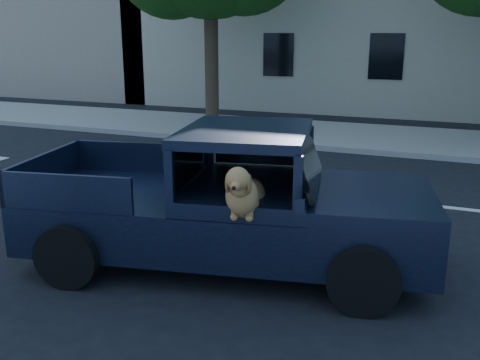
# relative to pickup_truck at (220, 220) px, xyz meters

# --- Properties ---
(ground) EXTENTS (120.00, 120.00, 0.00)m
(ground) POSITION_rel_pickup_truck_xyz_m (-0.69, 0.29, -0.63)
(ground) COLOR black
(ground) RESTS_ON ground
(far_sidewalk) EXTENTS (60.00, 4.00, 0.15)m
(far_sidewalk) POSITION_rel_pickup_truck_xyz_m (-0.69, 9.49, -0.55)
(far_sidewalk) COLOR gray
(far_sidewalk) RESTS_ON ground
(lane_stripes) EXTENTS (21.60, 0.14, 0.01)m
(lane_stripes) POSITION_rel_pickup_truck_xyz_m (1.31, 3.69, -0.62)
(lane_stripes) COLOR silver
(lane_stripes) RESTS_ON ground
(building_left) EXTENTS (12.00, 6.00, 8.00)m
(building_left) POSITION_rel_pickup_truck_xyz_m (-15.69, 16.79, 3.37)
(building_left) COLOR tan
(building_left) RESTS_ON ground
(pickup_truck) EXTENTS (5.49, 3.08, 1.86)m
(pickup_truck) POSITION_rel_pickup_truck_xyz_m (0.00, 0.00, 0.00)
(pickup_truck) COLOR black
(pickup_truck) RESTS_ON ground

